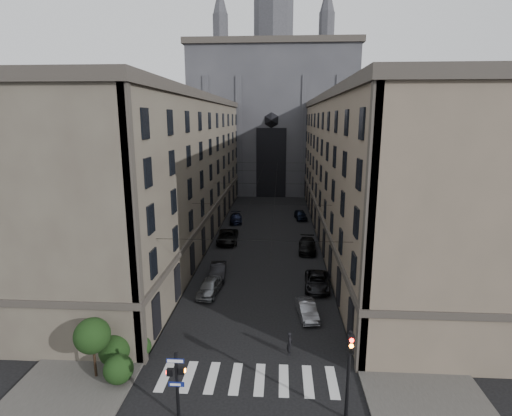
% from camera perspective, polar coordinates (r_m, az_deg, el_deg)
% --- Properties ---
extents(sidewalk_left, '(7.00, 80.00, 0.15)m').
position_cam_1_polar(sidewalk_left, '(56.61, -9.28, -3.71)').
color(sidewalk_left, '#383533').
rests_on(sidewalk_left, ground).
extents(sidewalk_right, '(7.00, 80.00, 0.15)m').
position_cam_1_polar(sidewalk_right, '(55.92, 12.26, -4.04)').
color(sidewalk_right, '#383533').
rests_on(sidewalk_right, ground).
extents(zebra_crossing, '(11.00, 3.20, 0.01)m').
position_cam_1_polar(zebra_crossing, '(27.17, -1.19, -23.20)').
color(zebra_crossing, beige).
rests_on(zebra_crossing, ground).
extents(building_left, '(13.60, 60.60, 18.85)m').
position_cam_1_polar(building_left, '(55.47, -12.61, 5.61)').
color(building_left, '#494138').
rests_on(building_left, ground).
extents(building_right, '(13.60, 60.60, 18.85)m').
position_cam_1_polar(building_right, '(54.57, 15.79, 5.32)').
color(building_right, brown).
rests_on(building_right, ground).
extents(gothic_tower, '(35.00, 23.00, 58.00)m').
position_cam_1_polar(gothic_tower, '(91.91, 2.40, 13.90)').
color(gothic_tower, '#2D2D33').
rests_on(gothic_tower, ground).
extents(pedestrian_signal_left, '(1.02, 0.38, 4.00)m').
position_cam_1_polar(pedestrian_signal_left, '(23.53, -11.27, -22.93)').
color(pedestrian_signal_left, black).
rests_on(pedestrian_signal_left, ground).
extents(traffic_light_right, '(0.34, 0.50, 5.20)m').
position_cam_1_polar(traffic_light_right, '(23.01, 13.15, -21.03)').
color(traffic_light_right, black).
rests_on(traffic_light_right, ground).
extents(shrub_cluster, '(3.90, 4.40, 3.90)m').
position_cam_1_polar(shrub_cluster, '(28.15, -20.18, -18.29)').
color(shrub_cluster, black).
rests_on(shrub_cluster, sidewalk_left).
extents(tram_wires, '(14.00, 60.00, 0.43)m').
position_cam_1_polar(tram_wires, '(53.29, 1.45, 3.35)').
color(tram_wires, black).
rests_on(tram_wires, ground).
extents(car_left_near, '(2.08, 4.38, 1.45)m').
position_cam_1_polar(car_left_near, '(37.73, -6.71, -11.15)').
color(car_left_near, slate).
rests_on(car_left_near, ground).
extents(car_left_midnear, '(1.85, 4.45, 1.43)m').
position_cam_1_polar(car_left_midnear, '(41.32, -5.45, -8.95)').
color(car_left_midnear, black).
rests_on(car_left_midnear, ground).
extents(car_left_midfar, '(2.89, 5.76, 1.56)m').
position_cam_1_polar(car_left_midfar, '(52.43, -4.08, -4.10)').
color(car_left_midfar, black).
rests_on(car_left_midfar, ground).
extents(car_left_far, '(2.34, 4.77, 1.33)m').
position_cam_1_polar(car_left_far, '(62.22, -2.90, -1.48)').
color(car_left_far, black).
rests_on(car_left_far, ground).
extents(car_right_near, '(1.86, 4.01, 1.27)m').
position_cam_1_polar(car_right_near, '(33.89, 7.30, -14.23)').
color(car_right_near, slate).
rests_on(car_right_near, ground).
extents(car_right_midnear, '(2.61, 5.14, 1.39)m').
position_cam_1_polar(car_right_midnear, '(39.16, 8.72, -10.33)').
color(car_right_midnear, black).
rests_on(car_right_midnear, ground).
extents(car_right_midfar, '(2.39, 5.23, 1.48)m').
position_cam_1_polar(car_right_midfar, '(49.23, 7.33, -5.35)').
color(car_right_midfar, black).
rests_on(car_right_midfar, ground).
extents(car_right_far, '(2.19, 4.42, 1.45)m').
position_cam_1_polar(car_right_far, '(64.50, 6.40, -0.98)').
color(car_right_far, black).
rests_on(car_right_far, ground).
extents(pedestrian, '(0.45, 0.64, 1.66)m').
position_cam_1_polar(pedestrian, '(29.04, 4.83, -18.69)').
color(pedestrian, black).
rests_on(pedestrian, ground).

